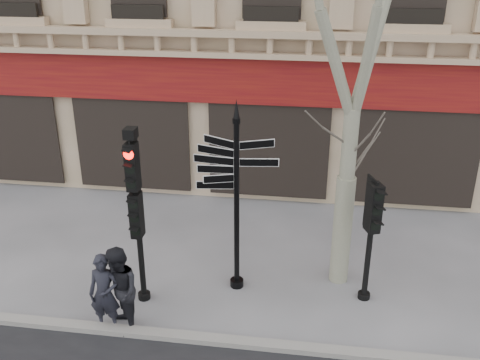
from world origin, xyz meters
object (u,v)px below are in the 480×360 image
object	(u,v)px
fingerpost	(237,167)
traffic_signal_secondary	(372,220)
traffic_signal_main	(136,196)
pedestrian_a	(104,294)
pedestrian_b	(119,292)

from	to	relation	value
fingerpost	traffic_signal_secondary	xyz separation A→B (m)	(2.75, -0.05, -0.97)
fingerpost	traffic_signal_main	world-z (taller)	fingerpost
fingerpost	traffic_signal_secondary	size ratio (longest dim) A/B	1.58
pedestrian_a	pedestrian_b	distance (m)	0.30
pedestrian_b	traffic_signal_main	bearing A→B (deg)	138.41
traffic_signal_main	pedestrian_a	xyz separation A→B (m)	(-0.39, -1.06, -1.58)
pedestrian_a	traffic_signal_secondary	bearing A→B (deg)	17.16
fingerpost	traffic_signal_secondary	world-z (taller)	fingerpost
fingerpost	traffic_signal_secondary	distance (m)	2.91
pedestrian_a	pedestrian_b	world-z (taller)	pedestrian_b
fingerpost	traffic_signal_main	distance (m)	2.07
traffic_signal_main	traffic_signal_secondary	xyz separation A→B (m)	(4.63, 0.69, -0.53)
traffic_signal_secondary	pedestrian_b	bearing A→B (deg)	179.80
traffic_signal_main	traffic_signal_secondary	bearing A→B (deg)	7.81
traffic_signal_secondary	pedestrian_a	distance (m)	5.42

